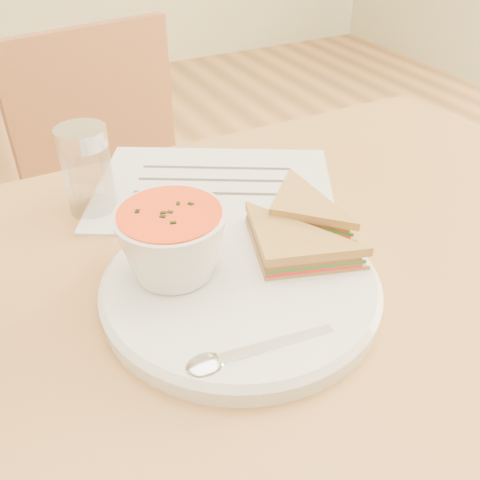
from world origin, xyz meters
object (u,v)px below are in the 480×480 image
chair_far (145,237)px  condiment_shaker (87,170)px  plate (240,287)px  soup_bowl (172,246)px

chair_far → condiment_shaker: condiment_shaker is taller
condiment_shaker → chair_far: bearing=66.4°
plate → soup_bowl: soup_bowl is taller
plate → chair_far: bearing=82.9°
chair_far → soup_bowl: size_ratio=7.76×
plate → soup_bowl: (-0.05, 0.04, 0.05)m
chair_far → soup_bowl: 0.69m
soup_bowl → chair_far: bearing=77.1°
plate → soup_bowl: size_ratio=2.59×
soup_bowl → plate: bearing=-34.9°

